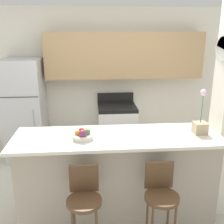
% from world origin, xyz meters
% --- Properties ---
extents(ground_plane, '(14.00, 14.00, 0.00)m').
position_xyz_m(ground_plane, '(0.00, 0.00, 0.00)').
color(ground_plane, beige).
extents(wall_back, '(5.60, 0.38, 2.55)m').
position_xyz_m(wall_back, '(0.14, 2.00, 1.49)').
color(wall_back, silver).
rests_on(wall_back, ground_plane).
extents(counter_bar, '(2.27, 0.71, 1.05)m').
position_xyz_m(counter_bar, '(0.00, 0.00, 0.53)').
color(counter_bar, gray).
rests_on(counter_bar, ground_plane).
extents(refrigerator, '(0.64, 0.65, 1.72)m').
position_xyz_m(refrigerator, '(-1.40, 1.71, 0.86)').
color(refrigerator, silver).
rests_on(refrigerator, ground_plane).
extents(stove_range, '(0.66, 0.62, 1.07)m').
position_xyz_m(stove_range, '(0.17, 1.73, 0.46)').
color(stove_range, white).
rests_on(stove_range, ground_plane).
extents(bar_stool_left, '(0.33, 0.33, 0.95)m').
position_xyz_m(bar_stool_left, '(-0.36, -0.54, 0.62)').
color(bar_stool_left, '#4C331E').
rests_on(bar_stool_left, ground_plane).
extents(bar_stool_right, '(0.33, 0.33, 0.95)m').
position_xyz_m(bar_stool_right, '(0.36, -0.54, 0.62)').
color(bar_stool_right, '#4C331E').
rests_on(bar_stool_right, ground_plane).
extents(orchid_vase, '(0.14, 0.14, 0.50)m').
position_xyz_m(orchid_vase, '(0.92, -0.01, 1.16)').
color(orchid_vase, tan).
rests_on(orchid_vase, counter_bar).
extents(fruit_bowl, '(0.23, 0.23, 0.12)m').
position_xyz_m(fruit_bowl, '(-0.38, -0.06, 1.09)').
color(fruit_bowl, silver).
rests_on(fruit_bowl, counter_bar).
extents(trash_bin, '(0.28, 0.28, 0.38)m').
position_xyz_m(trash_bin, '(-0.86, 1.49, 0.19)').
color(trash_bin, '#59595B').
rests_on(trash_bin, ground_plane).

